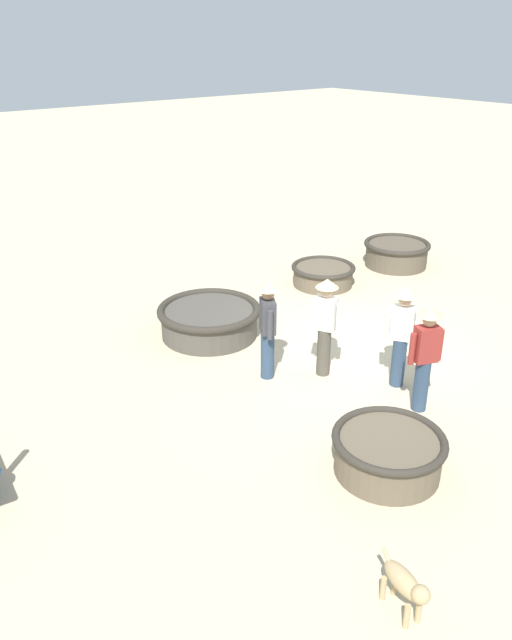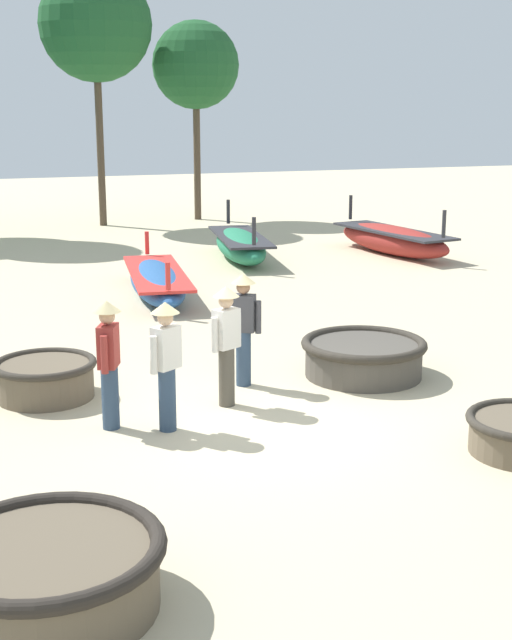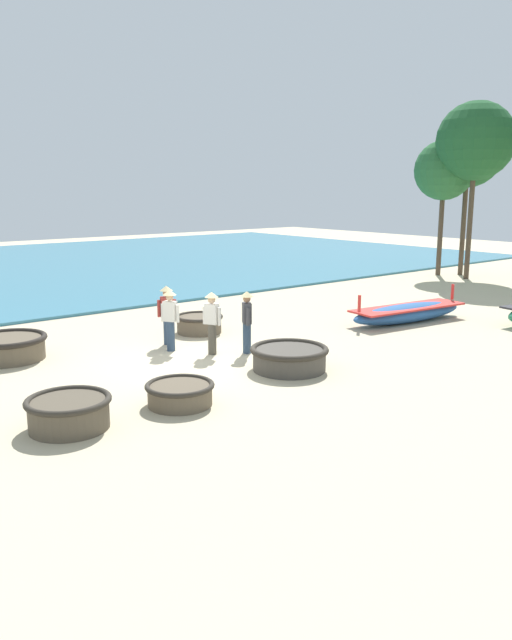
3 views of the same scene
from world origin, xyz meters
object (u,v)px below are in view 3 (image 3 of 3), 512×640
(fisherman_standing_right, at_px, (247,318))
(fisherman_crouching, at_px, (170,316))
(coracle_far_right, at_px, (199,323))
(long_boat_green_hull, at_px, (408,312))
(tree_center, at_px, (444,171))
(dog, at_px, (212,307))
(fisherman_hauling, at_px, (212,319))
(tree_tall_back, at_px, (468,153))
(coracle_nearest, at_px, (69,412))
(fisherman_standing_left, at_px, (167,311))
(tree_leftmost, at_px, (476,141))
(coracle_far_left, at_px, (289,357))
(coracle_beside_post, at_px, (8,347))
(coracle_weathered, at_px, (180,393))

(fisherman_standing_right, relative_size, fisherman_crouching, 1.00)
(coracle_far_right, height_order, long_boat_green_hull, long_boat_green_hull)
(tree_center, bearing_deg, coracle_far_right, -79.39)
(fisherman_crouching, xyz_separation_m, dog, (-2.84, 3.36, -0.59))
(fisherman_crouching, distance_m, tree_center, 19.40)
(fisherman_crouching, height_order, fisherman_hauling, same)
(dog, bearing_deg, tree_tall_back, 93.32)
(coracle_nearest, bearing_deg, dog, 129.91)
(long_boat_green_hull, bearing_deg, fisherman_standing_left, -106.98)
(tree_tall_back, bearing_deg, long_boat_green_hull, -64.32)
(coracle_nearest, distance_m, dog, 10.08)
(fisherman_crouching, relative_size, dog, 2.47)
(tree_tall_back, bearing_deg, tree_center, -125.63)
(long_boat_green_hull, xyz_separation_m, fisherman_standing_right, (-0.20, -6.56, 0.64))
(coracle_far_right, bearing_deg, fisherman_hauling, -26.18)
(long_boat_green_hull, relative_size, tree_leftmost, 0.57)
(fisherman_standing_right, distance_m, fisherman_hauling, 0.92)
(coracle_far_left, bearing_deg, coracle_beside_post, -136.40)
(fisherman_hauling, relative_size, fisherman_standing_left, 1.00)
(coracle_far_right, xyz_separation_m, fisherman_standing_right, (2.81, -0.36, 0.66))
(fisherman_crouching, height_order, fisherman_standing_left, same)
(long_boat_green_hull, relative_size, fisherman_hauling, 2.81)
(coracle_beside_post, relative_size, tree_leftmost, 0.24)
(coracle_beside_post, relative_size, coracle_far_left, 1.02)
(coracle_beside_post, distance_m, fisherman_standing_right, 6.18)
(coracle_nearest, xyz_separation_m, long_boat_green_hull, (-1.94, 12.38, -0.00))
(coracle_nearest, bearing_deg, coracle_weathered, 84.89)
(tree_center, height_order, tree_leftmost, tree_leftmost)
(coracle_far_left, height_order, fisherman_crouching, fisherman_crouching)
(coracle_nearest, bearing_deg, fisherman_hauling, 117.62)
(coracle_far_right, bearing_deg, coracle_far_left, -6.42)
(coracle_beside_post, distance_m, fisherman_crouching, 4.19)
(dog, bearing_deg, long_boat_green_hull, 45.79)
(fisherman_standing_right, xyz_separation_m, fisherman_standing_left, (-2.16, -1.14, 0.00))
(fisherman_crouching, relative_size, fisherman_standing_left, 1.00)
(coracle_far_right, bearing_deg, coracle_beside_post, -95.72)
(coracle_far_left, relative_size, tree_leftmost, 0.23)
(fisherman_crouching, bearing_deg, fisherman_standing_right, 44.16)
(fisherman_standing_left, xyz_separation_m, dog, (-2.17, 3.06, -0.59))
(tree_tall_back, relative_size, tree_center, 1.16)
(coracle_beside_post, xyz_separation_m, dog, (-0.96, 7.06, 0.03))
(coracle_far_left, relative_size, fisherman_crouching, 1.14)
(fisherman_standing_right, height_order, tree_center, tree_center)
(fisherman_crouching, bearing_deg, coracle_far_left, 20.93)
(long_boat_green_hull, relative_size, tree_tall_back, 0.61)
(coracle_far_left, distance_m, long_boat_green_hull, 6.93)
(coracle_beside_post, height_order, long_boat_green_hull, long_boat_green_hull)
(coracle_weathered, bearing_deg, tree_center, 111.92)
(fisherman_standing_left, distance_m, tree_leftmost, 18.98)
(tree_center, distance_m, tree_leftmost, 2.10)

